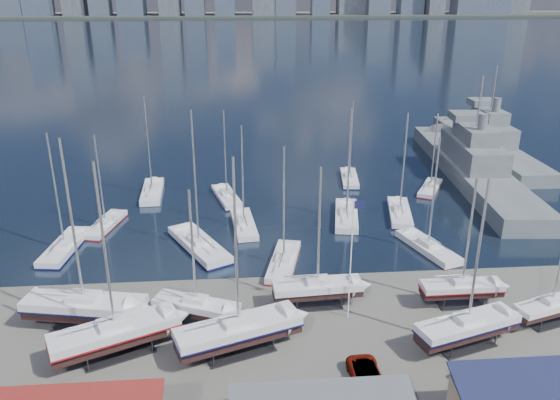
{
  "coord_description": "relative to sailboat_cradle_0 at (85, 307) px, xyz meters",
  "views": [
    {
      "loc": [
        -5.15,
        -52.27,
        29.47
      ],
      "look_at": [
        -0.37,
        8.0,
        5.83
      ],
      "focal_mm": 35.0,
      "sensor_mm": 36.0,
      "label": 1
    }
  ],
  "objects": [
    {
      "name": "sailboat_cradle_6",
      "position": [
        35.97,
        0.94,
        -0.25
      ],
      "size": [
        8.09,
        2.35,
        13.25
      ],
      "rotation": [
        0.0,
        0.0,
        0.01
      ],
      "color": "#2D2D33",
      "rests_on": "ground"
    },
    {
      "name": "sailboat_moored_0",
      "position": [
        -6.63,
        16.33,
        -1.87
      ],
      "size": [
        4.01,
        10.41,
        15.18
      ],
      "rotation": [
        0.0,
        0.0,
        1.45
      ],
      "color": "black",
      "rests_on": "water"
    },
    {
      "name": "sailboat_cradle_4",
      "position": [
        21.8,
        1.94,
        -0.18
      ],
      "size": [
        8.9,
        3.03,
        14.43
      ],
      "rotation": [
        0.0,
        0.0,
        0.07
      ],
      "color": "#2D2D33",
      "rests_on": "ground"
    },
    {
      "name": "ground",
      "position": [
        19.6,
        -1.96,
        -2.18
      ],
      "size": [
        1400.0,
        1400.0,
        0.0
      ],
      "primitive_type": "plane",
      "color": "#605E59",
      "rests_on": "ground"
    },
    {
      "name": "sailboat_moored_2",
      "position": [
        1.23,
        34.65,
        -1.86
      ],
      "size": [
        3.52,
        10.54,
        15.68
      ],
      "rotation": [
        0.0,
        0.0,
        1.63
      ],
      "color": "black",
      "rests_on": "water"
    },
    {
      "name": "sailboat_moored_1",
      "position": [
        -3.23,
        22.81,
        -1.87
      ],
      "size": [
        4.4,
        9.08,
        13.08
      ],
      "rotation": [
        0.0,
        0.0,
        1.34
      ],
      "color": "black",
      "rests_on": "water"
    },
    {
      "name": "sailboat_moored_8",
      "position": [
        32.36,
        38.55,
        -1.87
      ],
      "size": [
        3.66,
        9.33,
        13.58
      ],
      "rotation": [
        0.0,
        0.0,
        1.44
      ],
      "color": "black",
      "rests_on": "water"
    },
    {
      "name": "car_d",
      "position": [
        33.16,
        -12.57,
        -1.39
      ],
      "size": [
        3.21,
        5.77,
        1.58
      ],
      "primitive_type": "imported",
      "rotation": [
        0.0,
        0.0,
        0.19
      ],
      "color": "gray",
      "rests_on": "ground"
    },
    {
      "name": "sailboat_cradle_1",
      "position": [
        3.63,
        -4.36,
        -0.04
      ],
      "size": [
        11.1,
        7.24,
        17.37
      ],
      "rotation": [
        0.0,
        0.0,
        0.43
      ],
      "color": "#2D2D33",
      "rests_on": "ground"
    },
    {
      "name": "sailboat_moored_6",
      "position": [
        19.22,
        10.49,
        -1.87
      ],
      "size": [
        4.93,
        10.15,
        14.63
      ],
      "rotation": [
        0.0,
        0.0,
        1.34
      ],
      "color": "black",
      "rests_on": "water"
    },
    {
      "name": "sailboat_cradle_7",
      "position": [
        43.01,
        -2.85,
        -0.28
      ],
      "size": [
        7.7,
        4.16,
        12.39
      ],
      "rotation": [
        0.0,
        0.0,
        0.3
      ],
      "color": "#2D2D33",
      "rests_on": "ground"
    },
    {
      "name": "sailboat_moored_7",
      "position": [
        28.85,
        23.06,
        -1.86
      ],
      "size": [
        4.83,
        10.93,
        15.96
      ],
      "rotation": [
        0.0,
        0.0,
        1.39
      ],
      "color": "black",
      "rests_on": "water"
    },
    {
      "name": "water",
      "position": [
        19.6,
        308.04,
        -2.33
      ],
      "size": [
        1400.0,
        600.0,
        0.4
      ],
      "primitive_type": "cube",
      "color": "#172535",
      "rests_on": "ground"
    },
    {
      "name": "car_c",
      "position": [
        24.11,
        -9.94,
        -1.44
      ],
      "size": [
        2.68,
        5.41,
        1.48
      ],
      "primitive_type": "imported",
      "rotation": [
        0.0,
        0.0,
        0.04
      ],
      "color": "gray",
      "rests_on": "ground"
    },
    {
      "name": "sailboat_moored_9",
      "position": [
        36.74,
        12.83,
        -1.86
      ],
      "size": [
        5.66,
        10.09,
        14.69
      ],
      "rotation": [
        0.0,
        0.0,
        1.89
      ],
      "color": "black",
      "rests_on": "water"
    },
    {
      "name": "sailboat_moored_3",
      "position": [
        9.39,
        15.47,
        -1.87
      ],
      "size": [
        8.43,
        12.05,
        17.74
      ],
      "rotation": [
        0.0,
        0.0,
        2.05
      ],
      "color": "black",
      "rests_on": "water"
    },
    {
      "name": "flagpole",
      "position": [
        24.52,
        -0.38,
        4.87
      ],
      "size": [
        1.08,
        0.12,
        12.21
      ],
      "color": "white",
      "rests_on": "ground"
    },
    {
      "name": "sailboat_cradle_3",
      "position": [
        14.03,
        -4.79,
        -0.03
      ],
      "size": [
        11.35,
        6.62,
        17.58
      ],
      "rotation": [
        0.0,
        0.0,
        0.35
      ],
      "color": "#2D2D33",
      "rests_on": "ground"
    },
    {
      "name": "sailboat_moored_10",
      "position": [
        36.39,
        23.6,
        -1.87
      ],
      "size": [
        4.76,
        10.44,
        15.08
      ],
      "rotation": [
        0.0,
        0.0,
        1.37
      ],
      "color": "black",
      "rests_on": "water"
    },
    {
      "name": "sailboat_cradle_0",
      "position": [
        0.0,
        0.0,
        0.0
      ],
      "size": [
        11.69,
        5.3,
        18.08
      ],
      "rotation": [
        0.0,
        0.0,
        -0.2
      ],
      "color": "#2D2D33",
      "rests_on": "ground"
    },
    {
      "name": "naval_ship_west",
      "position": [
        61.57,
        53.01,
        -0.51
      ],
      "size": [
        7.07,
        41.49,
        17.73
      ],
      "rotation": [
        0.0,
        0.0,
        1.56
      ],
      "color": "slate",
      "rests_on": "water"
    },
    {
      "name": "sailboat_moored_5",
      "position": [
        12.52,
        31.72,
        -1.87
      ],
      "size": [
        4.9,
        9.79,
        14.09
      ],
      "rotation": [
        0.0,
        0.0,
        1.82
      ],
      "color": "black",
      "rests_on": "water"
    },
    {
      "name": "sailboat_cradle_5",
      "position": [
        33.84,
        -5.59,
        -0.13
      ],
      "size": [
        9.95,
        5.45,
        15.54
      ],
      "rotation": [
        0.0,
        0.0,
        0.31
      ],
      "color": "#2D2D33",
      "rests_on": "ground"
    },
    {
      "name": "naval_ship_east",
      "position": [
        52.8,
        39.04,
        -0.51
      ],
      "size": [
        11.53,
        48.7,
        18.34
      ],
      "rotation": [
        0.0,
        0.0,
        1.49
      ],
      "color": "slate",
      "rests_on": "water"
    },
    {
      "name": "sailboat_cradle_2",
      "position": [
        10.16,
        -0.41,
        -0.23
      ],
      "size": [
        8.36,
        5.25,
        13.45
      ],
      "rotation": [
        0.0,
        0.0,
        -0.4
      ],
      "color": "#2D2D33",
      "rests_on": "ground"
    },
    {
      "name": "far_shore",
      "position": [
        19.6,
        568.04,
        -1.08
      ],
      "size": [
        1400.0,
        80.0,
        2.2
      ],
      "primitive_type": "cube",
      "color": "#2D332D",
      "rests_on": "ground"
    },
    {
      "name": "sailboat_moored_11",
      "position": [
        43.97,
        33.06,
        -1.87
      ],
      "size": [
        6.26,
        8.54,
        12.68
      ],
      "rotation": [
        0.0,
        0.0,
        1.05
      ],
      "color": "black",
      "rests_on": "water"
    },
    {
      "name": "sailboat_moored_4",
      "position": [
        14.89,
        21.37,
        -1.86
      ],
      "size": [
        3.66,
        9.7,
        14.31
      ],
      "rotation": [
        0.0,
        0.0,
        1.68
      ],
      "color": "black",
      "rests_on": "water"
    }
  ]
}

